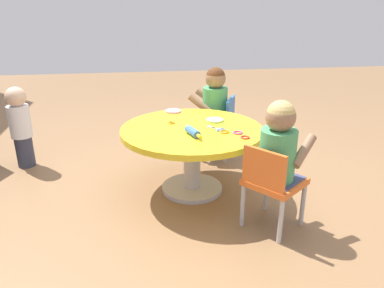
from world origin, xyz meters
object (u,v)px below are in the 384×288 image
at_px(child_chair_left, 272,182).
at_px(rolling_pin, 193,132).
at_px(seated_child_left, 279,144).
at_px(craft_table, 192,141).
at_px(child_chair_right, 218,124).
at_px(craft_scissors, 218,129).
at_px(seated_child_right, 214,98).
at_px(toddler_standing, 20,125).

height_order(child_chair_left, rolling_pin, child_chair_left).
xyz_separation_m(seated_child_left, rolling_pin, (0.37, 0.44, -0.03)).
distance_m(craft_table, child_chair_right, 0.68).
relative_size(child_chair_left, craft_scissors, 3.95).
bearing_deg(child_chair_right, seated_child_right, 65.02).
xyz_separation_m(child_chair_left, seated_child_right, (1.16, 0.12, 0.23)).
xyz_separation_m(craft_table, seated_child_left, (-0.52, -0.43, 0.15)).
distance_m(seated_child_right, toddler_standing, 1.61).
distance_m(toddler_standing, craft_scissors, 1.64).
relative_size(child_chair_left, child_chair_right, 1.00).
relative_size(seated_child_right, craft_scissors, 3.76).
distance_m(child_chair_right, toddler_standing, 1.63).
bearing_deg(child_chair_right, child_chair_left, -176.04).
distance_m(craft_table, seated_child_left, 0.69).
xyz_separation_m(child_chair_right, seated_child_right, (0.02, 0.04, 0.23)).
height_order(toddler_standing, craft_scissors, toddler_standing).
xyz_separation_m(craft_table, child_chair_right, (0.60, -0.32, -0.07)).
xyz_separation_m(seated_child_right, toddler_standing, (0.01, 1.60, -0.17)).
xyz_separation_m(seated_child_right, rolling_pin, (-0.77, 0.30, -0.03)).
bearing_deg(craft_scissors, child_chair_right, -12.78).
bearing_deg(seated_child_left, child_chair_left, 128.81).
bearing_deg(craft_table, child_chair_right, -27.94).
bearing_deg(rolling_pin, seated_child_left, -129.53).
height_order(child_chair_left, child_chair_right, same).
bearing_deg(seated_child_left, child_chair_right, 5.63).
relative_size(craft_table, seated_child_right, 1.93).
bearing_deg(rolling_pin, seated_child_right, -21.16).
bearing_deg(rolling_pin, craft_scissors, -62.16).
height_order(child_chair_right, craft_scissors, child_chair_right).
relative_size(seated_child_left, seated_child_right, 1.00).
distance_m(child_chair_left, seated_child_right, 1.19).
bearing_deg(seated_child_right, craft_table, 155.46).
bearing_deg(rolling_pin, toddler_standing, 59.18).
bearing_deg(seated_child_right, rolling_pin, 158.84).
relative_size(seated_child_left, toddler_standing, 0.76).
bearing_deg(craft_table, toddler_standing, 64.79).
bearing_deg(rolling_pin, child_chair_right, -23.94).
bearing_deg(seated_child_right, craft_scissors, 170.52).
bearing_deg(child_chair_left, craft_scissors, 24.92).
relative_size(toddler_standing, craft_scissors, 4.95).
distance_m(craft_table, craft_scissors, 0.21).
xyz_separation_m(craft_table, craft_scissors, (-0.06, -0.17, 0.10)).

